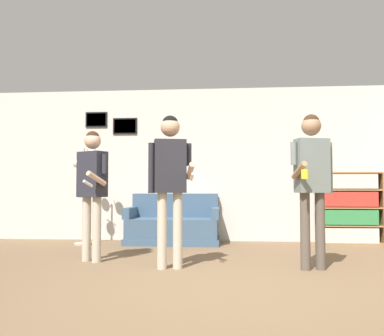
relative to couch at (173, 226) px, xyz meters
name	(u,v)px	position (x,y,z in m)	size (l,w,h in m)	color
ground_plane	(213,296)	(0.80, -3.47, -0.28)	(20.00, 20.00, 0.00)	brown
wall_back	(220,164)	(0.79, 0.42, 1.07)	(8.58, 0.08, 2.70)	beige
couch	(173,226)	(0.00, 0.00, 0.00)	(1.55, 0.80, 0.83)	#3D5670
bookshelf	(349,208)	(2.94, 0.20, 0.31)	(1.05, 0.30, 1.19)	olive
floor_lamp	(84,178)	(-1.44, -0.31, 0.82)	(0.35, 0.39, 1.59)	#ADA89E
person_player_foreground_left	(92,181)	(-0.79, -1.90, 0.72)	(0.45, 0.58, 1.64)	#B7AD99
person_player_foreground_center	(170,173)	(0.26, -2.29, 0.81)	(0.55, 0.44, 1.76)	#B7AD99
person_watcher_holding_cup	(312,173)	(1.88, -2.22, 0.81)	(0.49, 0.51, 1.76)	brown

